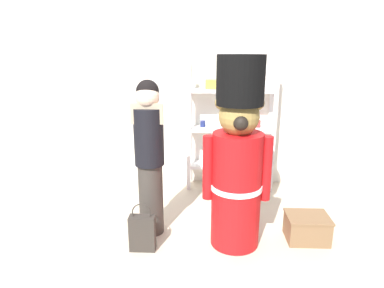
{
  "coord_description": "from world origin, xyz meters",
  "views": [
    {
      "loc": [
        0.17,
        -2.46,
        1.89
      ],
      "look_at": [
        0.04,
        0.62,
        1.0
      ],
      "focal_mm": 31.39,
      "sensor_mm": 36.0,
      "label": 1
    }
  ],
  "objects": [
    {
      "name": "display_crate",
      "position": [
        1.2,
        0.61,
        0.13
      ],
      "size": [
        0.42,
        0.34,
        0.27
      ],
      "color": "brown",
      "rests_on": "ground_plane"
    },
    {
      "name": "shopping_bag",
      "position": [
        -0.43,
        0.37,
        0.18
      ],
      "size": [
        0.25,
        0.12,
        0.49
      ],
      "color": "#332D28",
      "rests_on": "ground_plane"
    },
    {
      "name": "person_shopper",
      "position": [
        -0.39,
        0.71,
        0.87
      ],
      "size": [
        0.31,
        0.29,
        1.6
      ],
      "color": "#38332D",
      "rests_on": "ground_plane"
    },
    {
      "name": "back_wall",
      "position": [
        0.0,
        2.2,
        1.3
      ],
      "size": [
        6.4,
        0.12,
        2.6
      ],
      "primitive_type": "cube",
      "color": "silver",
      "rests_on": "ground_plane"
    },
    {
      "name": "ground_plane",
      "position": [
        0.0,
        0.0,
        0.0
      ],
      "size": [
        6.4,
        6.4,
        0.0
      ],
      "primitive_type": "plane",
      "color": "beige"
    },
    {
      "name": "merchandise_shelf",
      "position": [
        0.5,
        1.98,
        0.88
      ],
      "size": [
        1.16,
        0.35,
        1.73
      ],
      "color": "white",
      "rests_on": "ground_plane"
    },
    {
      "name": "teddy_bear_guard",
      "position": [
        0.47,
        0.53,
        0.88
      ],
      "size": [
        0.65,
        0.49,
        1.83
      ],
      "color": "red",
      "rests_on": "ground_plane"
    }
  ]
}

